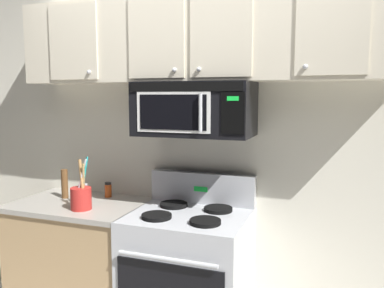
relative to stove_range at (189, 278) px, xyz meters
The scene contains 9 objects.
back_wall 0.95m from the stove_range, 90.00° to the left, with size 5.20×0.10×2.70m, color silver.
stove_range is the anchor object (origin of this frame).
over_range_microwave 1.11m from the stove_range, 90.14° to the left, with size 0.76×0.43×0.35m.
upper_cabinets 1.56m from the stove_range, 90.00° to the left, with size 2.50×0.36×0.55m.
counter_segment 0.84m from the stove_range, behind, with size 0.93×0.65×0.90m.
utensil_crock_red 0.90m from the stove_range, 168.86° to the right, with size 0.14×0.14×0.35m.
salt_shaker 1.04m from the stove_range, 168.94° to the left, with size 0.04×0.04×0.09m.
pepper_mill 1.15m from the stove_range, behind, with size 0.05×0.05×0.22m, color brown.
spice_jar 0.90m from the stove_range, 164.26° to the left, with size 0.05×0.05×0.11m.
Camera 1 is at (0.86, -1.89, 1.66)m, focal length 36.84 mm.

